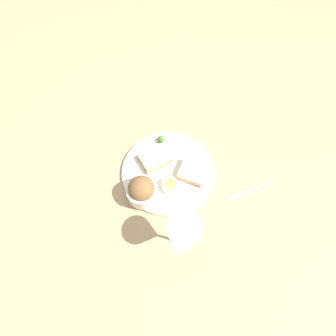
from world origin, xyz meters
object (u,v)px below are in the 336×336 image
object	(u,v)px
cheese_toast_near	(155,158)
fork	(250,190)
salad_bowl	(142,190)
cheese_toast_far	(192,172)
sauce_ramekin	(170,186)
wine_glass	(183,232)

from	to	relation	value
cheese_toast_near	fork	bearing A→B (deg)	164.09
salad_bowl	cheese_toast_far	bearing A→B (deg)	-152.06
sauce_ramekin	cheese_toast_far	xyz separation A→B (m)	(-0.07, -0.05, -0.01)
fork	sauce_ramekin	bearing A→B (deg)	1.86
salad_bowl	sauce_ramekin	xyz separation A→B (m)	(-0.09, -0.03, -0.02)
salad_bowl	cheese_toast_near	distance (m)	0.14
cheese_toast_far	cheese_toast_near	bearing A→B (deg)	-20.37
cheese_toast_far	salad_bowl	bearing A→B (deg)	27.94
salad_bowl	wine_glass	bearing A→B (deg)	132.24
salad_bowl	cheese_toast_far	size ratio (longest dim) A/B	0.90
cheese_toast_far	wine_glass	bearing A→B (deg)	82.16
sauce_ramekin	cheese_toast_near	distance (m)	0.11
sauce_ramekin	salad_bowl	bearing A→B (deg)	19.17
sauce_ramekin	wine_glass	distance (m)	0.20
salad_bowl	wine_glass	size ratio (longest dim) A/B	0.55
sauce_ramekin	cheese_toast_near	size ratio (longest dim) A/B	0.42
sauce_ramekin	cheese_toast_far	size ratio (longest dim) A/B	0.48
cheese_toast_far	wine_glass	xyz separation A→B (m)	(0.03, 0.22, 0.10)
sauce_ramekin	fork	distance (m)	0.27
sauce_ramekin	cheese_toast_near	world-z (taller)	sauce_ramekin
wine_glass	sauce_ramekin	bearing A→B (deg)	-76.66
salad_bowl	cheese_toast_far	xyz separation A→B (m)	(-0.16, -0.08, -0.03)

